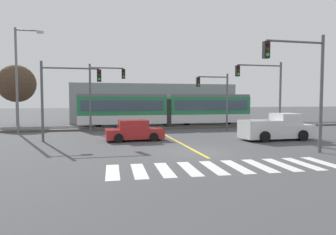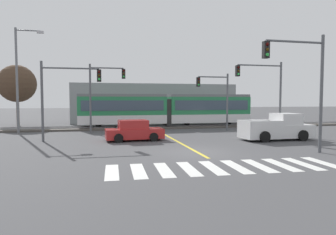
{
  "view_description": "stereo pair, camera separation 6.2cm",
  "coord_description": "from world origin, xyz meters",
  "px_view_note": "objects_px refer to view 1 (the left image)",
  "views": [
    {
      "loc": [
        -5.41,
        -16.18,
        3.0
      ],
      "look_at": [
        -0.16,
        6.97,
        1.6
      ],
      "focal_mm": 32.0,
      "sensor_mm": 36.0,
      "label": 1
    },
    {
      "loc": [
        -5.35,
        -16.19,
        3.0
      ],
      "look_at": [
        -0.16,
        6.97,
        1.6
      ],
      "focal_mm": 32.0,
      "sensor_mm": 36.0,
      "label": 2
    }
  ],
  "objects_px": {
    "traffic_light_near_right": "(303,76)",
    "traffic_light_mid_left": "(64,88)",
    "pickup_truck": "(278,129)",
    "street_lamp_west": "(19,74)",
    "light_rail_tram": "(166,109)",
    "sedan_crossing": "(134,131)",
    "traffic_light_mid_right": "(266,86)",
    "traffic_light_far_left": "(102,88)",
    "bare_tree_far_west": "(17,84)",
    "traffic_light_far_right": "(217,93)"
  },
  "relations": [
    {
      "from": "traffic_light_far_right",
      "to": "sedan_crossing",
      "type": "bearing_deg",
      "value": -148.19
    },
    {
      "from": "sedan_crossing",
      "to": "traffic_light_mid_right",
      "type": "relative_size",
      "value": 0.69
    },
    {
      "from": "light_rail_tram",
      "to": "pickup_truck",
      "type": "bearing_deg",
      "value": -62.96
    },
    {
      "from": "sedan_crossing",
      "to": "traffic_light_near_right",
      "type": "distance_m",
      "value": 11.89
    },
    {
      "from": "pickup_truck",
      "to": "traffic_light_far_right",
      "type": "xyz_separation_m",
      "value": [
        -1.96,
        7.32,
        2.85
      ]
    },
    {
      "from": "traffic_light_near_right",
      "to": "traffic_light_far_right",
      "type": "bearing_deg",
      "value": 89.84
    },
    {
      "from": "traffic_light_far_left",
      "to": "bare_tree_far_west",
      "type": "height_order",
      "value": "bare_tree_far_west"
    },
    {
      "from": "traffic_light_far_left",
      "to": "traffic_light_near_right",
      "type": "bearing_deg",
      "value": -51.17
    },
    {
      "from": "sedan_crossing",
      "to": "traffic_light_far_right",
      "type": "xyz_separation_m",
      "value": [
        8.59,
        5.33,
        2.99
      ]
    },
    {
      "from": "traffic_light_near_right",
      "to": "pickup_truck",
      "type": "bearing_deg",
      "value": 69.88
    },
    {
      "from": "traffic_light_mid_left",
      "to": "traffic_light_far_right",
      "type": "bearing_deg",
      "value": 18.09
    },
    {
      "from": "pickup_truck",
      "to": "traffic_light_far_right",
      "type": "height_order",
      "value": "traffic_light_far_right"
    },
    {
      "from": "street_lamp_west",
      "to": "bare_tree_far_west",
      "type": "distance_m",
      "value": 9.11
    },
    {
      "from": "light_rail_tram",
      "to": "traffic_light_far_left",
      "type": "bearing_deg",
      "value": -151.74
    },
    {
      "from": "light_rail_tram",
      "to": "traffic_light_far_left",
      "type": "distance_m",
      "value": 8.04
    },
    {
      "from": "pickup_truck",
      "to": "traffic_light_far_left",
      "type": "xyz_separation_m",
      "value": [
        -12.8,
        8.0,
        3.28
      ]
    },
    {
      "from": "traffic_light_mid_right",
      "to": "street_lamp_west",
      "type": "distance_m",
      "value": 21.44
    },
    {
      "from": "traffic_light_mid_right",
      "to": "street_lamp_west",
      "type": "xyz_separation_m",
      "value": [
        -20.61,
        5.8,
        1.08
      ]
    },
    {
      "from": "traffic_light_near_right",
      "to": "traffic_light_far_left",
      "type": "xyz_separation_m",
      "value": [
        -10.81,
        13.43,
        -0.22
      ]
    },
    {
      "from": "traffic_light_near_right",
      "to": "traffic_light_mid_left",
      "type": "height_order",
      "value": "traffic_light_near_right"
    },
    {
      "from": "light_rail_tram",
      "to": "traffic_light_mid_left",
      "type": "xyz_separation_m",
      "value": [
        -9.58,
        -8.8,
        1.79
      ]
    },
    {
      "from": "pickup_truck",
      "to": "traffic_light_mid_right",
      "type": "relative_size",
      "value": 0.88
    },
    {
      "from": "traffic_light_far_left",
      "to": "pickup_truck",
      "type": "bearing_deg",
      "value": -32.01
    },
    {
      "from": "pickup_truck",
      "to": "street_lamp_west",
      "type": "xyz_separation_m",
      "value": [
        -19.91,
        8.77,
        4.43
      ]
    },
    {
      "from": "sedan_crossing",
      "to": "pickup_truck",
      "type": "bearing_deg",
      "value": -10.68
    },
    {
      "from": "sedan_crossing",
      "to": "traffic_light_mid_left",
      "type": "xyz_separation_m",
      "value": [
        -5.0,
        0.89,
        3.14
      ]
    },
    {
      "from": "pickup_truck",
      "to": "traffic_light_mid_right",
      "type": "height_order",
      "value": "traffic_light_mid_right"
    },
    {
      "from": "traffic_light_near_right",
      "to": "traffic_light_mid_left",
      "type": "distance_m",
      "value": 15.9
    },
    {
      "from": "light_rail_tram",
      "to": "traffic_light_near_right",
      "type": "height_order",
      "value": "traffic_light_near_right"
    },
    {
      "from": "pickup_truck",
      "to": "traffic_light_mid_left",
      "type": "relative_size",
      "value": 0.94
    },
    {
      "from": "street_lamp_west",
      "to": "sedan_crossing",
      "type": "bearing_deg",
      "value": -35.91
    },
    {
      "from": "light_rail_tram",
      "to": "traffic_light_near_right",
      "type": "xyz_separation_m",
      "value": [
        3.97,
        -17.11,
        2.29
      ]
    },
    {
      "from": "traffic_light_mid_left",
      "to": "street_lamp_west",
      "type": "height_order",
      "value": "street_lamp_west"
    },
    {
      "from": "traffic_light_near_right",
      "to": "light_rail_tram",
      "type": "bearing_deg",
      "value": 103.07
    },
    {
      "from": "light_rail_tram",
      "to": "traffic_light_mid_right",
      "type": "height_order",
      "value": "traffic_light_mid_right"
    },
    {
      "from": "sedan_crossing",
      "to": "bare_tree_far_west",
      "type": "height_order",
      "value": "bare_tree_far_west"
    },
    {
      "from": "light_rail_tram",
      "to": "pickup_truck",
      "type": "height_order",
      "value": "light_rail_tram"
    },
    {
      "from": "street_lamp_west",
      "to": "light_rail_tram",
      "type": "bearing_deg",
      "value": 11.79
    },
    {
      "from": "light_rail_tram",
      "to": "traffic_light_mid_left",
      "type": "distance_m",
      "value": 13.13
    },
    {
      "from": "traffic_light_far_right",
      "to": "street_lamp_west",
      "type": "bearing_deg",
      "value": 175.37
    },
    {
      "from": "bare_tree_far_west",
      "to": "street_lamp_west",
      "type": "bearing_deg",
      "value": -74.61
    },
    {
      "from": "traffic_light_far_left",
      "to": "traffic_light_mid_right",
      "type": "relative_size",
      "value": 1.0
    },
    {
      "from": "traffic_light_near_right",
      "to": "bare_tree_far_west",
      "type": "height_order",
      "value": "bare_tree_far_west"
    },
    {
      "from": "light_rail_tram",
      "to": "sedan_crossing",
      "type": "height_order",
      "value": "light_rail_tram"
    },
    {
      "from": "traffic_light_far_left",
      "to": "street_lamp_west",
      "type": "distance_m",
      "value": 7.24
    },
    {
      "from": "light_rail_tram",
      "to": "traffic_light_near_right",
      "type": "distance_m",
      "value": 17.71
    },
    {
      "from": "light_rail_tram",
      "to": "traffic_light_mid_right",
      "type": "distance_m",
      "value": 11.17
    },
    {
      "from": "traffic_light_mid_right",
      "to": "light_rail_tram",
      "type": "bearing_deg",
      "value": 127.43
    },
    {
      "from": "pickup_truck",
      "to": "sedan_crossing",
      "type": "bearing_deg",
      "value": 169.32
    },
    {
      "from": "bare_tree_far_west",
      "to": "traffic_light_near_right",
      "type": "bearing_deg",
      "value": -48.49
    }
  ]
}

